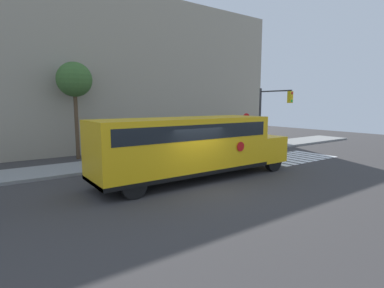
% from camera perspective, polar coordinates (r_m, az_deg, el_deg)
% --- Properties ---
extents(ground_plane, '(60.00, 60.00, 0.00)m').
position_cam_1_polar(ground_plane, '(12.85, 1.27, -8.17)').
color(ground_plane, '#3A3838').
extents(sidewalk_strip, '(44.00, 3.00, 0.15)m').
position_cam_1_polar(sidewalk_strip, '(18.32, -11.03, -3.25)').
color(sidewalk_strip, gray).
rests_on(sidewalk_strip, ground).
extents(building_backdrop, '(32.00, 4.00, 11.68)m').
position_cam_1_polar(building_backdrop, '(24.17, -17.99, 12.87)').
color(building_backdrop, '#9E937F').
rests_on(building_backdrop, ground).
extents(crosswalk_stripes, '(5.40, 3.20, 0.01)m').
position_cam_1_polar(crosswalk_stripes, '(20.73, 18.58, -2.44)').
color(crosswalk_stripes, white).
rests_on(crosswalk_stripes, ground).
extents(school_bus, '(9.99, 2.57, 2.88)m').
position_cam_1_polar(school_bus, '(13.74, -0.24, -0.03)').
color(school_bus, yellow).
rests_on(school_bus, ground).
extents(stop_sign, '(0.72, 0.10, 2.81)m').
position_cam_1_polar(stop_sign, '(22.30, 10.22, 3.36)').
color(stop_sign, '#38383A').
rests_on(stop_sign, ground).
extents(traffic_light, '(0.28, 2.89, 4.65)m').
position_cam_1_polar(traffic_light, '(22.81, 14.73, 6.41)').
color(traffic_light, '#38383A').
rests_on(traffic_light, ground).
extents(tree_near_sidewalk, '(2.14, 2.14, 6.07)m').
position_cam_1_polar(tree_near_sidewalk, '(20.28, -21.49, 11.18)').
color(tree_near_sidewalk, brown).
rests_on(tree_near_sidewalk, ground).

